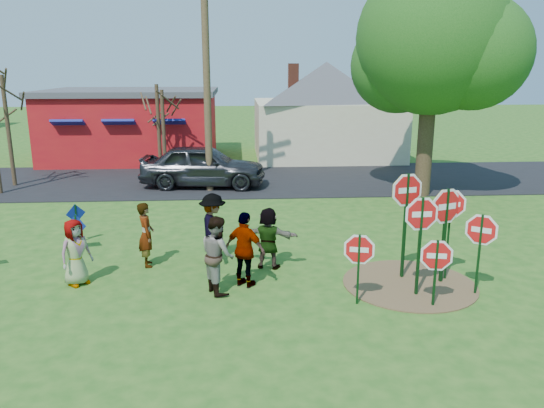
{
  "coord_description": "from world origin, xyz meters",
  "views": [
    {
      "loc": [
        0.4,
        -12.71,
        5.12
      ],
      "look_at": [
        1.34,
        1.77,
        1.36
      ],
      "focal_mm": 35.0,
      "sensor_mm": 36.0,
      "label": 1
    }
  ],
  "objects_px": {
    "person_a": "(75,252)",
    "leafy_tree": "(436,47)",
    "person_b": "(146,235)",
    "stop_sign_b": "(406,199)",
    "stop_sign_d": "(446,213)",
    "utility_pole": "(206,70)",
    "stop_sign_a": "(359,254)",
    "stop_sign_c": "(450,214)",
    "suv": "(203,166)"
  },
  "relations": [
    {
      "from": "stop_sign_d",
      "to": "stop_sign_b",
      "type": "bearing_deg",
      "value": 139.04
    },
    {
      "from": "stop_sign_c",
      "to": "suv",
      "type": "xyz_separation_m",
      "value": [
        -6.6,
        10.87,
        -0.74
      ]
    },
    {
      "from": "person_b",
      "to": "stop_sign_d",
      "type": "bearing_deg",
      "value": -117.28
    },
    {
      "from": "suv",
      "to": "utility_pole",
      "type": "height_order",
      "value": "utility_pole"
    },
    {
      "from": "stop_sign_a",
      "to": "stop_sign_d",
      "type": "height_order",
      "value": "stop_sign_d"
    },
    {
      "from": "stop_sign_b",
      "to": "stop_sign_d",
      "type": "distance_m",
      "value": 0.96
    },
    {
      "from": "person_b",
      "to": "utility_pole",
      "type": "bearing_deg",
      "value": -22.97
    },
    {
      "from": "stop_sign_a",
      "to": "stop_sign_c",
      "type": "xyz_separation_m",
      "value": [
        2.48,
        1.23,
        0.53
      ]
    },
    {
      "from": "leafy_tree",
      "to": "stop_sign_d",
      "type": "bearing_deg",
      "value": -107.14
    },
    {
      "from": "stop_sign_b",
      "to": "leafy_tree",
      "type": "bearing_deg",
      "value": 53.09
    },
    {
      "from": "stop_sign_d",
      "to": "leafy_tree",
      "type": "xyz_separation_m",
      "value": [
        2.76,
        8.95,
        4.11
      ]
    },
    {
      "from": "suv",
      "to": "leafy_tree",
      "type": "xyz_separation_m",
      "value": [
        9.18,
        -2.1,
        4.91
      ]
    },
    {
      "from": "person_a",
      "to": "leafy_tree",
      "type": "relative_size",
      "value": 0.18
    },
    {
      "from": "suv",
      "to": "stop_sign_c",
      "type": "bearing_deg",
      "value": -142.93
    },
    {
      "from": "stop_sign_a",
      "to": "suv",
      "type": "bearing_deg",
      "value": 123.52
    },
    {
      "from": "stop_sign_b",
      "to": "utility_pole",
      "type": "height_order",
      "value": "utility_pole"
    },
    {
      "from": "person_a",
      "to": "suv",
      "type": "relative_size",
      "value": 0.3
    },
    {
      "from": "person_b",
      "to": "leafy_tree",
      "type": "height_order",
      "value": "leafy_tree"
    },
    {
      "from": "stop_sign_b",
      "to": "person_b",
      "type": "xyz_separation_m",
      "value": [
        -6.48,
        1.27,
        -1.16
      ]
    },
    {
      "from": "person_a",
      "to": "leafy_tree",
      "type": "bearing_deg",
      "value": -12.0
    },
    {
      "from": "person_b",
      "to": "utility_pole",
      "type": "relative_size",
      "value": 0.18
    },
    {
      "from": "stop_sign_c",
      "to": "suv",
      "type": "relative_size",
      "value": 0.45
    },
    {
      "from": "stop_sign_c",
      "to": "leafy_tree",
      "type": "bearing_deg",
      "value": 94.27
    },
    {
      "from": "stop_sign_b",
      "to": "person_b",
      "type": "height_order",
      "value": "stop_sign_b"
    },
    {
      "from": "leafy_tree",
      "to": "person_b",
      "type": "bearing_deg",
      "value": -143.98
    },
    {
      "from": "stop_sign_c",
      "to": "person_a",
      "type": "distance_m",
      "value": 9.05
    },
    {
      "from": "stop_sign_c",
      "to": "person_b",
      "type": "relative_size",
      "value": 1.4
    },
    {
      "from": "utility_pole",
      "to": "leafy_tree",
      "type": "xyz_separation_m",
      "value": [
        8.87,
        -1.34,
        0.87
      ]
    },
    {
      "from": "stop_sign_b",
      "to": "stop_sign_c",
      "type": "bearing_deg",
      "value": -23.18
    },
    {
      "from": "stop_sign_d",
      "to": "utility_pole",
      "type": "distance_m",
      "value": 12.4
    },
    {
      "from": "stop_sign_b",
      "to": "person_a",
      "type": "height_order",
      "value": "stop_sign_b"
    },
    {
      "from": "stop_sign_d",
      "to": "person_a",
      "type": "bearing_deg",
      "value": 157.48
    },
    {
      "from": "stop_sign_b",
      "to": "stop_sign_c",
      "type": "distance_m",
      "value": 1.11
    },
    {
      "from": "stop_sign_d",
      "to": "leafy_tree",
      "type": "bearing_deg",
      "value": 53.31
    },
    {
      "from": "stop_sign_c",
      "to": "person_b",
      "type": "xyz_separation_m",
      "value": [
        -7.52,
        1.43,
        -0.83
      ]
    },
    {
      "from": "stop_sign_d",
      "to": "person_b",
      "type": "distance_m",
      "value": 7.57
    },
    {
      "from": "person_a",
      "to": "leafy_tree",
      "type": "xyz_separation_m",
      "value": [
        11.59,
        8.49,
        5.05
      ]
    },
    {
      "from": "stop_sign_a",
      "to": "leafy_tree",
      "type": "relative_size",
      "value": 0.19
    },
    {
      "from": "stop_sign_b",
      "to": "suv",
      "type": "xyz_separation_m",
      "value": [
        -5.56,
        10.71,
        -1.07
      ]
    },
    {
      "from": "stop_sign_a",
      "to": "stop_sign_d",
      "type": "relative_size",
      "value": 0.69
    },
    {
      "from": "person_b",
      "to": "suv",
      "type": "relative_size",
      "value": 0.32
    },
    {
      "from": "stop_sign_b",
      "to": "person_b",
      "type": "bearing_deg",
      "value": 154.85
    },
    {
      "from": "stop_sign_d",
      "to": "utility_pole",
      "type": "xyz_separation_m",
      "value": [
        -6.11,
        10.29,
        3.24
      ]
    },
    {
      "from": "stop_sign_b",
      "to": "suv",
      "type": "bearing_deg",
      "value": 103.35
    },
    {
      "from": "stop_sign_a",
      "to": "stop_sign_c",
      "type": "distance_m",
      "value": 2.82
    },
    {
      "from": "stop_sign_c",
      "to": "stop_sign_b",
      "type": "bearing_deg",
      "value": -168.43
    },
    {
      "from": "stop_sign_c",
      "to": "utility_pole",
      "type": "height_order",
      "value": "utility_pole"
    },
    {
      "from": "person_b",
      "to": "suv",
      "type": "bearing_deg",
      "value": -20.49
    },
    {
      "from": "person_a",
      "to": "utility_pole",
      "type": "distance_m",
      "value": 11.03
    },
    {
      "from": "person_a",
      "to": "leafy_tree",
      "type": "distance_m",
      "value": 15.23
    }
  ]
}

